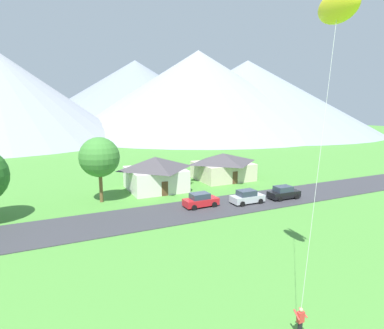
# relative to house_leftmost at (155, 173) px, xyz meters

# --- Properties ---
(road_strip) EXTENTS (160.00, 7.44, 0.08)m
(road_strip) POSITION_rel_house_leftmost_xyz_m (-2.56, -11.15, -2.47)
(road_strip) COLOR #38383D
(road_strip) RESTS_ON ground
(mountain_central_ridge) EXTENTS (122.94, 122.94, 38.27)m
(mountain_central_ridge) POSITION_rel_house_leftmost_xyz_m (52.76, 92.47, 16.63)
(mountain_central_ridge) COLOR #8E939E
(mountain_central_ridge) RESTS_ON ground
(mountain_west_ridge) EXTENTS (125.63, 125.63, 35.34)m
(mountain_west_ridge) POSITION_rel_house_leftmost_xyz_m (79.71, 91.65, 15.16)
(mountain_west_ridge) COLOR gray
(mountain_west_ridge) RESTS_ON ground
(mountain_far_west_ridge) EXTENTS (125.08, 125.08, 37.79)m
(mountain_far_west_ridge) POSITION_rel_house_leftmost_xyz_m (33.38, 131.40, 16.38)
(mountain_far_west_ridge) COLOR gray
(mountain_far_west_ridge) RESTS_ON ground
(house_leftmost) EXTENTS (8.30, 8.50, 4.85)m
(house_leftmost) POSITION_rel_house_leftmost_xyz_m (0.00, 0.00, 0.00)
(house_leftmost) COLOR silver
(house_leftmost) RESTS_ON ground
(house_left_center) EXTENTS (9.28, 8.18, 4.39)m
(house_left_center) POSITION_rel_house_leftmost_xyz_m (12.43, 1.64, -0.23)
(house_left_center) COLOR beige
(house_left_center) RESTS_ON ground
(tree_left_of_center) EXTENTS (4.99, 4.99, 8.28)m
(tree_left_of_center) POSITION_rel_house_leftmost_xyz_m (-8.28, -3.13, 3.25)
(tree_left_of_center) COLOR brown
(tree_left_of_center) RESTS_ON ground
(parked_car_black_west_end) EXTENTS (4.24, 2.16, 1.68)m
(parked_car_black_west_end) POSITION_rel_house_leftmost_xyz_m (13.56, -12.02, -1.64)
(parked_car_black_west_end) COLOR black
(parked_car_black_west_end) RESTS_ON road_strip
(parked_car_red_mid_west) EXTENTS (4.23, 2.13, 1.68)m
(parked_car_red_mid_west) POSITION_rel_house_leftmost_xyz_m (2.15, -10.44, -1.64)
(parked_car_red_mid_west) COLOR red
(parked_car_red_mid_west) RESTS_ON road_strip
(parked_car_silver_mid_east) EXTENTS (4.20, 2.09, 1.68)m
(parked_car_silver_mid_east) POSITION_rel_house_leftmost_xyz_m (8.04, -11.67, -1.64)
(parked_car_silver_mid_east) COLOR #B7BCC1
(parked_car_silver_mid_east) RESTS_ON road_strip
(kite_flyer_with_kite) EXTENTS (4.49, 3.84, 18.00)m
(kite_flyer_with_kite) POSITION_rel_house_leftmost_xyz_m (0.35, -30.07, 14.23)
(kite_flyer_with_kite) COLOR black
(kite_flyer_with_kite) RESTS_ON ground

